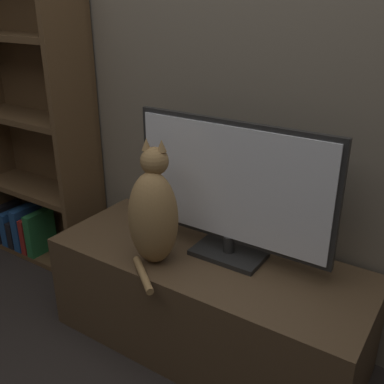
# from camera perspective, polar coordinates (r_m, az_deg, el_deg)

# --- Properties ---
(wall_back) EXTENTS (4.80, 0.05, 2.60)m
(wall_back) POSITION_cam_1_polar(r_m,az_deg,el_deg) (1.82, 7.70, 20.15)
(wall_back) COLOR #756B5B
(wall_back) RESTS_ON ground_plane
(tv_stand) EXTENTS (1.31, 0.52, 0.44)m
(tv_stand) POSITION_cam_1_polar(r_m,az_deg,el_deg) (1.95, 1.89, -13.78)
(tv_stand) COLOR brown
(tv_stand) RESTS_ON ground_plane
(tv) EXTENTS (0.82, 0.17, 0.56)m
(tv) POSITION_cam_1_polar(r_m,az_deg,el_deg) (1.71, 5.01, 0.37)
(tv) COLOR black
(tv) RESTS_ON tv_stand
(cat) EXTENTS (0.25, 0.31, 0.49)m
(cat) POSITION_cam_1_polar(r_m,az_deg,el_deg) (1.71, -4.88, -2.77)
(cat) COLOR #997547
(cat) RESTS_ON tv_stand
(bookshelf) EXTENTS (0.75, 0.28, 1.64)m
(bookshelf) POSITION_cam_1_polar(r_m,az_deg,el_deg) (2.59, -19.31, 7.42)
(bookshelf) COLOR brown
(bookshelf) RESTS_ON ground_plane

